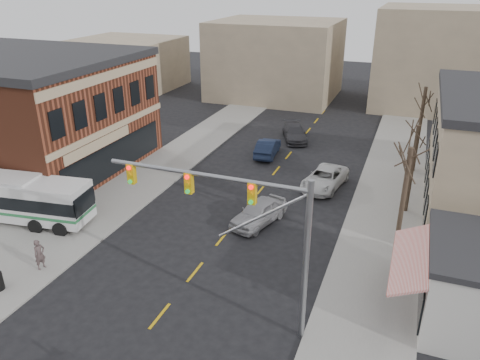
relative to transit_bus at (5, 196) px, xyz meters
name	(u,v)px	position (x,y,z in m)	size (l,w,h in m)	color
ground	(138,343)	(14.73, -7.13, -1.75)	(160.00, 160.00, 0.00)	black
sidewalk_west	(168,164)	(5.23, 12.87, -1.69)	(5.00, 60.00, 0.12)	gray
sidewalk_east	(389,197)	(24.23, 12.87, -1.69)	(5.00, 60.00, 0.12)	gray
tree_east_a	(403,203)	(25.23, 4.87, 1.75)	(0.28, 0.28, 6.75)	#382B21
tree_east_b	(412,170)	(25.53, 10.87, 1.52)	(0.28, 0.28, 6.30)	#382B21
tree_east_c	(419,130)	(25.73, 18.87, 1.97)	(0.28, 0.28, 7.20)	#382B21
transit_bus	(5,196)	(0.00, 0.00, 0.00)	(12.21, 4.21, 3.08)	silver
traffic_signal_mast	(248,219)	(18.94, -3.97, 3.97)	(9.64, 0.30, 8.00)	gray
car_a	(259,212)	(16.27, 5.62, -0.93)	(1.93, 4.80, 1.64)	#98989C
car_b	(268,147)	(12.87, 18.20, -0.97)	(1.65, 4.73, 1.56)	#19233E
car_c	(325,178)	(19.27, 13.00, -0.99)	(2.50, 5.43, 1.51)	silver
car_d	(295,133)	(14.10, 23.40, -1.00)	(2.10, 5.16, 1.50)	#3A3A3E
pedestrian_near	(40,254)	(6.45, -4.04, -0.71)	(0.67, 0.44, 1.83)	#534343
pedestrian_far	(67,210)	(3.99, 1.20, -0.88)	(0.73, 0.57, 1.49)	#2E3750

